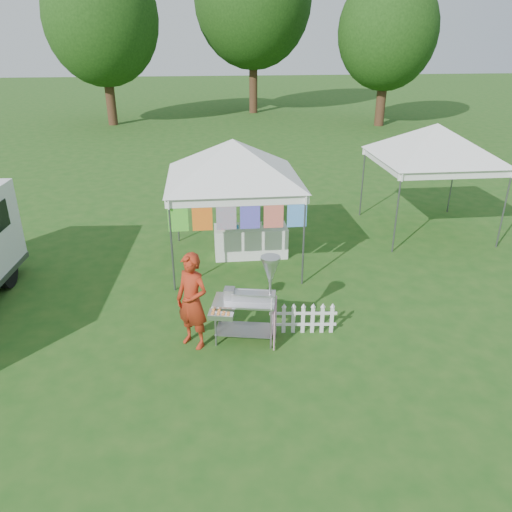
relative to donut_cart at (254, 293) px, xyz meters
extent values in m
plane|color=#1E4E16|center=(-0.11, 0.07, -0.99)|extent=(120.00, 120.00, 0.00)
cylinder|color=#59595E|center=(-1.53, 2.15, 0.06)|extent=(0.04, 0.04, 2.10)
cylinder|color=#59595E|center=(1.31, 2.15, 0.06)|extent=(0.04, 0.04, 2.10)
cylinder|color=#59595E|center=(-1.53, 4.99, 0.06)|extent=(0.04, 0.04, 2.10)
cylinder|color=#59595E|center=(1.31, 4.99, 0.06)|extent=(0.04, 0.04, 2.10)
cube|color=white|center=(-0.11, 2.15, 1.01)|extent=(3.00, 0.03, 0.22)
cube|color=white|center=(-0.11, 4.99, 1.01)|extent=(3.00, 0.03, 0.22)
pyramid|color=white|center=(-0.11, 3.57, 2.01)|extent=(4.24, 4.24, 0.90)
cylinder|color=#59595E|center=(-0.11, 2.15, 1.09)|extent=(3.00, 0.03, 0.03)
cube|color=green|center=(-1.36, 2.15, 0.74)|extent=(0.42, 0.01, 0.70)
cube|color=#F3361B|center=(-0.86, 2.15, 0.74)|extent=(0.42, 0.01, 0.70)
cube|color=#33B7C0|center=(-0.36, 2.15, 0.74)|extent=(0.42, 0.01, 0.70)
cube|color=purple|center=(0.14, 2.15, 0.74)|extent=(0.42, 0.01, 0.70)
cube|color=#D21A76|center=(0.64, 2.15, 0.74)|extent=(0.42, 0.01, 0.70)
cube|color=blue|center=(1.14, 2.15, 0.74)|extent=(0.42, 0.01, 0.70)
cylinder|color=#59595E|center=(3.97, 3.65, 0.06)|extent=(0.04, 0.04, 2.10)
cylinder|color=#59595E|center=(6.81, 3.65, 0.06)|extent=(0.04, 0.04, 2.10)
cylinder|color=#59595E|center=(3.97, 6.49, 0.06)|extent=(0.04, 0.04, 2.10)
cylinder|color=#59595E|center=(6.81, 6.49, 0.06)|extent=(0.04, 0.04, 2.10)
cube|color=white|center=(5.39, 3.65, 1.01)|extent=(3.00, 0.03, 0.22)
cube|color=white|center=(5.39, 6.49, 1.01)|extent=(3.00, 0.03, 0.22)
pyramid|color=white|center=(5.39, 5.07, 2.01)|extent=(4.24, 4.24, 0.90)
cylinder|color=#59595E|center=(5.39, 3.65, 1.09)|extent=(3.00, 0.03, 0.03)
cylinder|color=#341D13|center=(-6.11, 24.07, 0.99)|extent=(0.56, 0.56, 3.96)
ellipsoid|color=#255116|center=(-6.11, 24.07, 4.86)|extent=(6.40, 6.40, 7.36)
cylinder|color=#341D13|center=(2.89, 28.07, 1.43)|extent=(0.56, 0.56, 4.84)
cylinder|color=#341D13|center=(9.89, 22.07, 0.77)|extent=(0.56, 0.56, 3.52)
ellipsoid|color=#255116|center=(9.89, 22.07, 4.21)|extent=(5.60, 5.60, 6.44)
cylinder|color=gray|center=(-0.70, -0.08, -0.58)|extent=(0.04, 0.04, 0.82)
cylinder|color=gray|center=(0.27, -0.27, -0.58)|extent=(0.04, 0.04, 0.82)
cylinder|color=gray|center=(-0.61, 0.36, -0.58)|extent=(0.04, 0.04, 0.82)
cylinder|color=gray|center=(0.36, 0.16, -0.58)|extent=(0.04, 0.04, 0.82)
cube|color=gray|center=(-0.17, 0.04, -0.76)|extent=(1.12, 0.72, 0.01)
cube|color=#B7B7BC|center=(-0.17, 0.04, -0.17)|extent=(1.18, 0.75, 0.04)
cube|color=#B7B7BC|center=(0.00, 0.05, -0.09)|extent=(0.80, 0.38, 0.14)
cube|color=gray|center=(-0.43, 0.14, -0.05)|extent=(0.22, 0.23, 0.20)
cylinder|color=gray|center=(0.28, 0.00, 0.24)|extent=(0.05, 0.05, 0.82)
cone|color=#B7B7BC|center=(0.28, 0.00, 0.47)|extent=(0.39, 0.39, 0.36)
cylinder|color=#B7B7BC|center=(0.28, 0.00, 0.67)|extent=(0.41, 0.41, 0.05)
cube|color=#B7B7BC|center=(-0.60, -0.22, -0.26)|extent=(0.48, 0.35, 0.09)
cube|color=#CE8BA5|center=(0.37, -0.07, -0.58)|extent=(0.15, 0.67, 0.74)
cube|color=white|center=(0.27, -0.31, -0.06)|extent=(0.04, 0.13, 0.16)
imported|color=maroon|center=(-1.09, 0.01, -0.10)|extent=(0.78, 0.75, 1.79)
cylinder|color=black|center=(-5.23, 2.72, -0.63)|extent=(0.28, 0.73, 0.72)
cube|color=silver|center=(0.40, 0.22, -0.71)|extent=(0.07, 0.03, 0.56)
cube|color=silver|center=(0.58, 0.21, -0.71)|extent=(0.07, 0.03, 0.56)
cube|color=silver|center=(0.75, 0.19, -0.71)|extent=(0.07, 0.03, 0.56)
cube|color=silver|center=(0.93, 0.17, -0.71)|extent=(0.07, 0.03, 0.56)
cube|color=silver|center=(1.11, 0.16, -0.71)|extent=(0.07, 0.03, 0.56)
cube|color=silver|center=(1.29, 0.14, -0.71)|extent=(0.07, 0.03, 0.56)
cube|color=silver|center=(1.47, 0.12, -0.71)|extent=(0.07, 0.03, 0.56)
cube|color=silver|center=(0.93, 0.17, -0.81)|extent=(1.26, 0.15, 0.05)
cube|color=silver|center=(0.93, 0.17, -0.57)|extent=(1.26, 0.15, 0.05)
cube|color=white|center=(0.31, 3.83, -0.60)|extent=(1.80, 0.70, 0.77)
camera|label=1|loc=(-0.80, -7.69, 4.21)|focal=35.00mm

